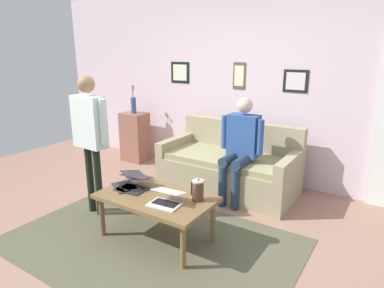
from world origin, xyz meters
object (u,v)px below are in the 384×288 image
(french_press, at_px, (198,190))
(laptop_left, at_px, (166,200))
(side_shelf, at_px, (135,137))
(person_seated, at_px, (240,144))
(couch, at_px, (229,167))
(flower_vase, at_px, (133,103))
(laptop_right, at_px, (129,182))
(person_standing, at_px, (90,128))
(coffee_table, at_px, (156,200))
(laptop_center, at_px, (134,184))

(french_press, bearing_deg, laptop_left, 47.86)
(side_shelf, relative_size, person_seated, 0.64)
(person_seated, bearing_deg, side_shelf, -12.20)
(couch, xyz_separation_m, flower_vase, (1.90, -0.24, 0.68))
(laptop_right, bearing_deg, couch, -106.02)
(laptop_left, height_order, person_seated, person_seated)
(flower_vase, relative_size, person_standing, 0.29)
(coffee_table, distance_m, person_standing, 1.11)
(side_shelf, bearing_deg, flower_vase, -44.88)
(french_press, distance_m, flower_vase, 2.79)
(person_standing, bearing_deg, person_seated, -135.04)
(laptop_right, relative_size, person_seated, 0.33)
(couch, xyz_separation_m, laptop_right, (0.42, 1.47, 0.20))
(flower_vase, bearing_deg, side_shelf, 135.12)
(couch, xyz_separation_m, side_shelf, (1.89, -0.24, 0.10))
(couch, relative_size, laptop_center, 5.39)
(laptop_left, height_order, flower_vase, flower_vase)
(laptop_left, distance_m, flower_vase, 2.78)
(coffee_table, bearing_deg, side_shelf, -43.10)
(couch, relative_size, french_press, 7.68)
(coffee_table, relative_size, side_shelf, 1.38)
(coffee_table, distance_m, laptop_left, 0.23)
(laptop_center, height_order, flower_vase, flower_vase)
(laptop_right, bearing_deg, person_standing, -1.97)
(coffee_table, height_order, person_standing, person_standing)
(coffee_table, xyz_separation_m, flower_vase, (1.86, -1.74, 0.57))
(laptop_right, height_order, side_shelf, side_shelf)
(side_shelf, distance_m, person_standing, 2.01)
(person_seated, bearing_deg, laptop_right, 61.70)
(laptop_center, relative_size, person_standing, 0.21)
(couch, height_order, coffee_table, couch)
(laptop_center, distance_m, flower_vase, 2.37)
(french_press, bearing_deg, coffee_table, 19.50)
(french_press, relative_size, person_seated, 0.18)
(couch, bearing_deg, laptop_left, 95.38)
(french_press, bearing_deg, side_shelf, -35.40)
(laptop_left, bearing_deg, coffee_table, -24.15)
(person_standing, bearing_deg, couch, -123.99)
(laptop_center, bearing_deg, coffee_table, 176.71)
(person_standing, bearing_deg, coffee_table, 176.98)
(laptop_center, relative_size, french_press, 1.43)
(laptop_right, bearing_deg, laptop_center, 170.44)
(flower_vase, relative_size, person_seated, 0.35)
(couch, distance_m, laptop_left, 1.60)
(coffee_table, xyz_separation_m, french_press, (-0.39, -0.14, 0.15))
(coffee_table, bearing_deg, french_press, -160.50)
(coffee_table, relative_size, laptop_center, 3.45)
(french_press, height_order, person_seated, person_seated)
(laptop_left, relative_size, laptop_right, 0.74)
(coffee_table, distance_m, side_shelf, 2.54)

